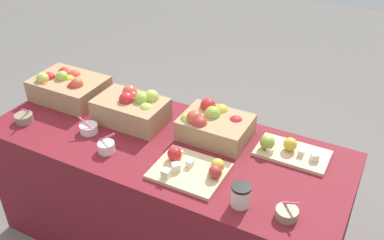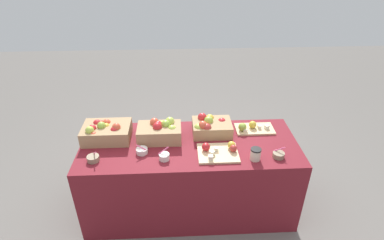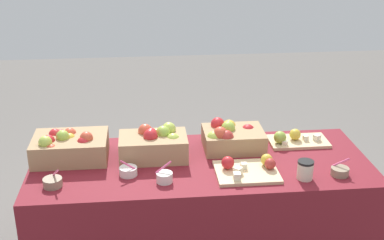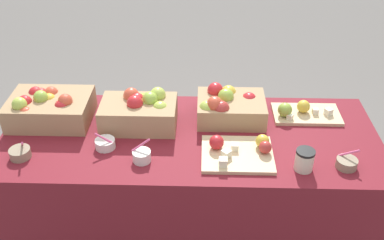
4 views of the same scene
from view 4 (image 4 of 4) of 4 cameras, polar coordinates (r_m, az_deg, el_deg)
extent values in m
plane|color=slate|center=(2.73, -0.23, -14.65)|extent=(10.00, 10.00, 0.00)
cube|color=maroon|center=(2.47, -0.25, -8.93)|extent=(1.90, 0.76, 0.74)
cube|color=tan|center=(2.43, -17.68, 1.34)|extent=(0.42, 0.30, 0.13)
sphere|color=gold|center=(2.42, -17.84, 2.43)|extent=(0.07, 0.07, 0.07)
sphere|color=red|center=(2.48, -19.42, 3.23)|extent=(0.07, 0.07, 0.07)
sphere|color=red|center=(2.33, -16.36, 1.67)|extent=(0.07, 0.07, 0.07)
sphere|color=#99B742|center=(2.40, -18.84, 2.75)|extent=(0.07, 0.07, 0.07)
sphere|color=#B2332D|center=(2.46, -18.83, 3.10)|extent=(0.07, 0.07, 0.07)
sphere|color=#D14C33|center=(2.33, -15.96, 2.36)|extent=(0.07, 0.07, 0.07)
sphere|color=red|center=(2.41, -20.66, 2.13)|extent=(0.07, 0.07, 0.07)
sphere|color=#D14C33|center=(2.45, -17.60, 3.27)|extent=(0.07, 0.07, 0.07)
sphere|color=#D14C33|center=(2.36, -20.55, 0.73)|extent=(0.07, 0.07, 0.07)
sphere|color=#B2C64C|center=(2.37, -21.27, 1.87)|extent=(0.07, 0.07, 0.07)
cube|color=tan|center=(2.29, -6.83, 0.74)|extent=(0.38, 0.24, 0.13)
sphere|color=red|center=(2.28, -7.09, 2.49)|extent=(0.08, 0.08, 0.08)
sphere|color=red|center=(2.24, -7.35, 2.15)|extent=(0.08, 0.08, 0.08)
sphere|color=#D14C33|center=(2.30, -7.80, 3.15)|extent=(0.08, 0.08, 0.08)
sphere|color=#B2C64C|center=(2.29, -4.41, 3.25)|extent=(0.08, 0.08, 0.08)
sphere|color=#99B742|center=(2.32, -6.08, 2.52)|extent=(0.08, 0.08, 0.08)
sphere|color=#99B742|center=(2.26, -5.41, 2.64)|extent=(0.08, 0.08, 0.08)
sphere|color=#B2C64C|center=(2.28, -6.22, 1.97)|extent=(0.08, 0.08, 0.08)
sphere|color=#B2C64C|center=(2.23, -4.11, 1.42)|extent=(0.08, 0.08, 0.08)
cube|color=tan|center=(2.34, 5.04, 1.42)|extent=(0.35, 0.27, 0.11)
sphere|color=#B2332D|center=(2.24, 3.78, 1.46)|extent=(0.08, 0.08, 0.08)
sphere|color=#B2C64C|center=(2.25, 1.95, 1.49)|extent=(0.08, 0.08, 0.08)
sphere|color=#99B742|center=(2.32, 4.36, 3.03)|extent=(0.08, 0.08, 0.08)
sphere|color=red|center=(2.37, 3.01, 3.85)|extent=(0.08, 0.08, 0.08)
sphere|color=gold|center=(2.39, 4.71, 3.48)|extent=(0.08, 0.08, 0.08)
sphere|color=red|center=(2.36, 7.31, 2.55)|extent=(0.08, 0.08, 0.08)
sphere|color=#D14C33|center=(2.24, 2.91, 2.03)|extent=(0.08, 0.08, 0.08)
cube|color=#D1B284|center=(2.10, 5.83, -4.41)|extent=(0.33, 0.27, 0.02)
sphere|color=gold|center=(2.13, 9.03, -2.68)|extent=(0.06, 0.06, 0.06)
cube|color=beige|center=(2.11, 5.53, -3.45)|extent=(0.03, 0.03, 0.03)
sphere|color=red|center=(2.10, 3.17, -2.86)|extent=(0.07, 0.07, 0.07)
cube|color=beige|center=(2.13, 3.38, -2.84)|extent=(0.04, 0.04, 0.03)
sphere|color=#B2332D|center=(2.10, 9.38, -3.47)|extent=(0.06, 0.06, 0.06)
cube|color=beige|center=(2.06, 4.43, -4.34)|extent=(0.05, 0.05, 0.04)
cube|color=beige|center=(2.01, 4.01, -5.40)|extent=(0.04, 0.04, 0.04)
cube|color=#D1B284|center=(2.45, 14.46, 0.72)|extent=(0.35, 0.20, 0.02)
cube|color=beige|center=(2.37, 12.46, 0.40)|extent=(0.04, 0.04, 0.03)
cube|color=beige|center=(2.46, 17.12, 1.03)|extent=(0.05, 0.05, 0.03)
sphere|color=gold|center=(2.43, 14.11, 1.70)|extent=(0.07, 0.07, 0.07)
sphere|color=#99B742|center=(2.38, 11.84, 1.30)|extent=(0.07, 0.07, 0.07)
cube|color=beige|center=(2.45, 15.55, 1.11)|extent=(0.03, 0.03, 0.03)
cylinder|color=silver|center=(2.18, -11.08, -3.00)|extent=(0.10, 0.10, 0.05)
cylinder|color=#EA598C|center=(2.13, -11.28, -2.32)|extent=(0.08, 0.02, 0.06)
cylinder|color=silver|center=(2.07, -6.47, -4.64)|extent=(0.09, 0.09, 0.05)
cylinder|color=#EA598C|center=(2.05, -6.60, -3.22)|extent=(0.09, 0.03, 0.06)
cylinder|color=gray|center=(2.14, 19.23, -5.26)|extent=(0.10, 0.10, 0.04)
cylinder|color=#EA598C|center=(2.13, 19.53, -4.00)|extent=(0.08, 0.04, 0.06)
cylinder|color=gray|center=(2.23, -21.20, -3.99)|extent=(0.10, 0.10, 0.04)
cylinder|color=#EA598C|center=(2.20, -20.96, -2.84)|extent=(0.05, 0.09, 0.07)
cylinder|color=beige|center=(2.06, 14.21, -5.12)|extent=(0.08, 0.08, 0.09)
cylinder|color=black|center=(2.03, 14.41, -3.99)|extent=(0.09, 0.09, 0.01)
camera|label=1|loc=(0.95, 79.05, 8.77)|focal=40.73mm
camera|label=2|loc=(0.51, -160.82, -1.64)|focal=29.03mm
camera|label=3|loc=(0.87, -148.89, -28.22)|focal=48.70mm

